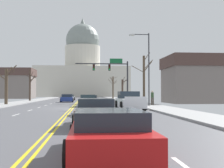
{
  "coord_description": "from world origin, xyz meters",
  "views": [
    {
      "loc": [
        1.4,
        -30.15,
        1.57
      ],
      "look_at": [
        6.5,
        29.05,
        3.24
      ],
      "focal_mm": 48.3,
      "sensor_mm": 36.0,
      "label": 1
    }
  ],
  "objects_px": {
    "sedan_near_05": "(108,134)",
    "pickup_truck_near_02": "(130,101)",
    "sedan_near_03": "(93,107)",
    "sedan_oncoming_01": "(70,98)",
    "street_lamp_right": "(146,63)",
    "sedan_oncoming_00": "(67,98)",
    "pedestrian_00": "(152,97)",
    "sedan_near_04": "(96,113)",
    "sedan_near_01": "(88,101)",
    "sedan_near_00": "(91,100)",
    "signal_gantry": "(113,71)"
  },
  "relations": [
    {
      "from": "sedan_near_00",
      "to": "sedan_oncoming_01",
      "type": "relative_size",
      "value": 0.99
    },
    {
      "from": "sedan_near_05",
      "to": "sedan_oncoming_01",
      "type": "xyz_separation_m",
      "value": [
        -3.83,
        53.52,
        -0.02
      ]
    },
    {
      "from": "sedan_near_04",
      "to": "sedan_near_05",
      "type": "distance_m",
      "value": 6.82
    },
    {
      "from": "signal_gantry",
      "to": "sedan_oncoming_00",
      "type": "relative_size",
      "value": 1.76
    },
    {
      "from": "sedan_near_00",
      "to": "sedan_near_01",
      "type": "bearing_deg",
      "value": -93.41
    },
    {
      "from": "sedan_near_05",
      "to": "pickup_truck_near_02",
      "type": "bearing_deg",
      "value": 80.27
    },
    {
      "from": "pickup_truck_near_02",
      "to": "sedan_oncoming_00",
      "type": "xyz_separation_m",
      "value": [
        -7.11,
        22.5,
        -0.15
      ]
    },
    {
      "from": "street_lamp_right",
      "to": "pedestrian_00",
      "type": "height_order",
      "value": "street_lamp_right"
    },
    {
      "from": "street_lamp_right",
      "to": "sedan_near_05",
      "type": "distance_m",
      "value": 25.83
    },
    {
      "from": "sedan_near_03",
      "to": "sedan_near_04",
      "type": "height_order",
      "value": "sedan_near_04"
    },
    {
      "from": "sedan_near_05",
      "to": "signal_gantry",
      "type": "bearing_deg",
      "value": 84.8
    },
    {
      "from": "sedan_near_05",
      "to": "sedan_oncoming_00",
      "type": "relative_size",
      "value": 1.01
    },
    {
      "from": "pedestrian_00",
      "to": "sedan_near_01",
      "type": "bearing_deg",
      "value": -175.63
    },
    {
      "from": "street_lamp_right",
      "to": "sedan_oncoming_00",
      "type": "distance_m",
      "value": 20.59
    },
    {
      "from": "sedan_near_05",
      "to": "sedan_near_04",
      "type": "bearing_deg",
      "value": 90.61
    },
    {
      "from": "signal_gantry",
      "to": "sedan_near_01",
      "type": "distance_m",
      "value": 12.53
    },
    {
      "from": "sedan_near_00",
      "to": "pedestrian_00",
      "type": "relative_size",
      "value": 2.71
    },
    {
      "from": "sedan_near_01",
      "to": "sedan_oncoming_01",
      "type": "relative_size",
      "value": 1.0
    },
    {
      "from": "sedan_oncoming_00",
      "to": "sedan_near_05",
      "type": "bearing_deg",
      "value": -85.04
    },
    {
      "from": "sedan_near_01",
      "to": "signal_gantry",
      "type": "bearing_deg",
      "value": 71.51
    },
    {
      "from": "pickup_truck_near_02",
      "to": "sedan_oncoming_01",
      "type": "distance_m",
      "value": 34.33
    },
    {
      "from": "sedan_near_03",
      "to": "sedan_oncoming_01",
      "type": "height_order",
      "value": "sedan_near_03"
    },
    {
      "from": "sedan_near_03",
      "to": "sedan_near_04",
      "type": "relative_size",
      "value": 0.98
    },
    {
      "from": "sedan_oncoming_00",
      "to": "sedan_oncoming_01",
      "type": "bearing_deg",
      "value": 90.76
    },
    {
      "from": "sedan_near_00",
      "to": "street_lamp_right",
      "type": "bearing_deg",
      "value": -53.16
    },
    {
      "from": "sedan_oncoming_01",
      "to": "street_lamp_right",
      "type": "bearing_deg",
      "value": -71.18
    },
    {
      "from": "signal_gantry",
      "to": "pedestrian_00",
      "type": "xyz_separation_m",
      "value": [
        3.66,
        -10.65,
        -3.71
      ]
    },
    {
      "from": "pickup_truck_near_02",
      "to": "pedestrian_00",
      "type": "height_order",
      "value": "pedestrian_00"
    },
    {
      "from": "street_lamp_right",
      "to": "sedan_near_03",
      "type": "relative_size",
      "value": 1.7
    },
    {
      "from": "sedan_near_04",
      "to": "sedan_oncoming_00",
      "type": "height_order",
      "value": "sedan_near_04"
    },
    {
      "from": "signal_gantry",
      "to": "sedan_near_05",
      "type": "xyz_separation_m",
      "value": [
        -3.4,
        -37.42,
        -4.21
      ]
    },
    {
      "from": "street_lamp_right",
      "to": "sedan_near_03",
      "type": "height_order",
      "value": "street_lamp_right"
    },
    {
      "from": "pedestrian_00",
      "to": "sedan_oncoming_00",
      "type": "bearing_deg",
      "value": 124.4
    },
    {
      "from": "sedan_near_00",
      "to": "sedan_near_04",
      "type": "relative_size",
      "value": 0.94
    },
    {
      "from": "street_lamp_right",
      "to": "sedan_near_05",
      "type": "bearing_deg",
      "value": -103.54
    },
    {
      "from": "street_lamp_right",
      "to": "sedan_near_01",
      "type": "distance_m",
      "value": 7.71
    },
    {
      "from": "sedan_near_00",
      "to": "sedan_near_01",
      "type": "relative_size",
      "value": 0.99
    },
    {
      "from": "sedan_near_00",
      "to": "sedan_near_03",
      "type": "bearing_deg",
      "value": -90.31
    },
    {
      "from": "sedan_near_00",
      "to": "sedan_near_03",
      "type": "xyz_separation_m",
      "value": [
        -0.1,
        -18.51,
        -0.04
      ]
    },
    {
      "from": "signal_gantry",
      "to": "sedan_near_00",
      "type": "distance_m",
      "value": 7.16
    },
    {
      "from": "sedan_near_03",
      "to": "sedan_near_05",
      "type": "height_order",
      "value": "sedan_near_05"
    },
    {
      "from": "sedan_oncoming_01",
      "to": "pedestrian_00",
      "type": "bearing_deg",
      "value": -67.83
    },
    {
      "from": "sedan_oncoming_00",
      "to": "pedestrian_00",
      "type": "distance_m",
      "value": 19.03
    },
    {
      "from": "sedan_oncoming_01",
      "to": "signal_gantry",
      "type": "bearing_deg",
      "value": -65.8
    },
    {
      "from": "street_lamp_right",
      "to": "sedan_near_04",
      "type": "xyz_separation_m",
      "value": [
        -6.04,
        -17.96,
        -4.19
      ]
    },
    {
      "from": "signal_gantry",
      "to": "sedan_near_05",
      "type": "distance_m",
      "value": 37.81
    },
    {
      "from": "sedan_near_03",
      "to": "sedan_oncoming_00",
      "type": "relative_size",
      "value": 1.03
    },
    {
      "from": "sedan_oncoming_00",
      "to": "pedestrian_00",
      "type": "relative_size",
      "value": 2.72
    },
    {
      "from": "sedan_near_00",
      "to": "sedan_near_05",
      "type": "bearing_deg",
      "value": -90.07
    },
    {
      "from": "sedan_near_01",
      "to": "pedestrian_00",
      "type": "bearing_deg",
      "value": 4.37
    }
  ]
}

